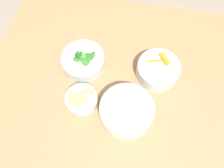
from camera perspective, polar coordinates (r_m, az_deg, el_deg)
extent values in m
plane|color=gray|center=(1.45, 2.13, -15.26)|extent=(10.00, 10.00, 0.00)
cube|color=#99724C|center=(0.76, 3.92, -6.27)|extent=(0.96, 1.05, 0.03)
cube|color=olive|center=(1.35, -14.18, 9.30)|extent=(0.06, 0.06, 0.69)
cube|color=olive|center=(1.36, 25.74, 2.56)|extent=(0.06, 0.06, 0.69)
cylinder|color=silver|center=(0.79, 11.82, 3.54)|extent=(0.15, 0.15, 0.05)
torus|color=silver|center=(0.77, 12.20, 4.49)|extent=(0.15, 0.15, 0.01)
cylinder|color=orange|center=(0.78, 13.97, 3.91)|extent=(0.04, 0.06, 0.02)
cylinder|color=orange|center=(0.79, 11.19, 5.56)|extent=(0.04, 0.06, 0.02)
cylinder|color=orange|center=(0.76, 11.23, 2.30)|extent=(0.02, 0.05, 0.02)
cylinder|color=orange|center=(0.78, 13.63, 6.39)|extent=(0.05, 0.04, 0.02)
cylinder|color=silver|center=(0.80, -7.49, 5.95)|extent=(0.16, 0.16, 0.05)
torus|color=silver|center=(0.78, -7.71, 6.87)|extent=(0.16, 0.16, 0.01)
ellipsoid|color=#3D8433|center=(0.79, -9.05, 6.58)|extent=(0.06, 0.05, 0.04)
ellipsoid|color=#4C933D|center=(0.78, -7.88, 7.30)|extent=(0.04, 0.04, 0.03)
ellipsoid|color=#2D7028|center=(0.77, -6.75, 5.57)|extent=(0.04, 0.05, 0.03)
ellipsoid|color=#2D7028|center=(0.79, -5.44, 7.51)|extent=(0.05, 0.03, 0.03)
ellipsoid|color=#235B23|center=(0.78, -8.76, 7.56)|extent=(0.05, 0.05, 0.04)
ellipsoid|color=#2D7028|center=(0.78, -6.10, 7.09)|extent=(0.05, 0.05, 0.02)
cylinder|color=silver|center=(0.71, 3.66, -7.13)|extent=(0.17, 0.17, 0.06)
torus|color=silver|center=(0.68, 3.82, -6.30)|extent=(0.17, 0.17, 0.01)
cylinder|color=#936042|center=(0.72, 3.61, -7.37)|extent=(0.16, 0.16, 0.04)
ellipsoid|color=#8E5B3D|center=(0.73, 5.06, -1.69)|extent=(0.01, 0.01, 0.01)
ellipsoid|color=#AD7551|center=(0.70, 9.96, -7.16)|extent=(0.01, 0.01, 0.01)
ellipsoid|color=#A36B4C|center=(0.68, 0.55, -12.02)|extent=(0.01, 0.01, 0.01)
ellipsoid|color=#8E5B3D|center=(0.70, 5.81, -5.66)|extent=(0.01, 0.01, 0.01)
ellipsoid|color=#A36B4C|center=(0.71, 1.83, -3.66)|extent=(0.01, 0.01, 0.01)
ellipsoid|color=#8E5B3D|center=(0.68, 4.63, -12.57)|extent=(0.01, 0.01, 0.01)
ellipsoid|color=#AD7551|center=(0.70, 0.82, -7.23)|extent=(0.01, 0.01, 0.01)
ellipsoid|color=#8E5B3D|center=(0.69, 5.65, -9.65)|extent=(0.01, 0.01, 0.01)
ellipsoid|color=#AD7551|center=(0.70, 3.98, -7.00)|extent=(0.01, 0.01, 0.01)
ellipsoid|color=#8E5B3D|center=(0.72, 6.81, -3.75)|extent=(0.01, 0.01, 0.01)
ellipsoid|color=#A36B4C|center=(0.70, 5.91, -7.53)|extent=(0.01, 0.01, 0.01)
ellipsoid|color=#AD7551|center=(0.68, -1.33, -10.41)|extent=(0.01, 0.01, 0.01)
cylinder|color=tan|center=(0.68, 3.63, -10.92)|extent=(0.03, 0.03, 0.01)
cylinder|color=#E0A88E|center=(0.70, 6.98, -5.29)|extent=(0.03, 0.03, 0.01)
cylinder|color=tan|center=(0.70, 6.48, -5.62)|extent=(0.03, 0.03, 0.01)
cylinder|color=tan|center=(0.70, -1.82, -6.03)|extent=(0.03, 0.03, 0.01)
cylinder|color=silver|center=(0.75, -7.93, -4.04)|extent=(0.11, 0.11, 0.03)
torus|color=silver|center=(0.73, -8.09, -3.59)|extent=(0.11, 0.11, 0.01)
cube|color=tan|center=(0.74, -8.00, -4.21)|extent=(0.07, 0.07, 0.02)
cube|color=tan|center=(0.74, -7.08, -3.90)|extent=(0.05, 0.05, 0.01)
cube|color=tan|center=(0.74, -5.97, -2.97)|extent=(0.04, 0.05, 0.02)
cube|color=tan|center=(0.73, -8.27, -3.95)|extent=(0.07, 0.07, 0.02)
cube|color=tan|center=(0.73, -9.76, -3.85)|extent=(0.05, 0.05, 0.01)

